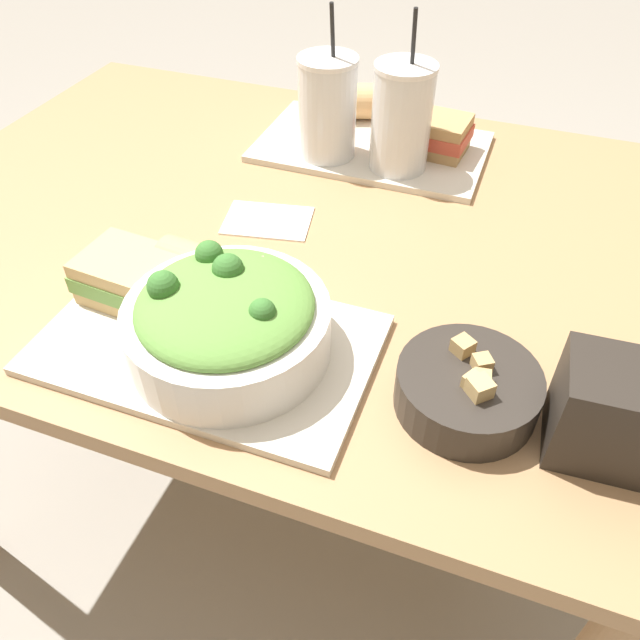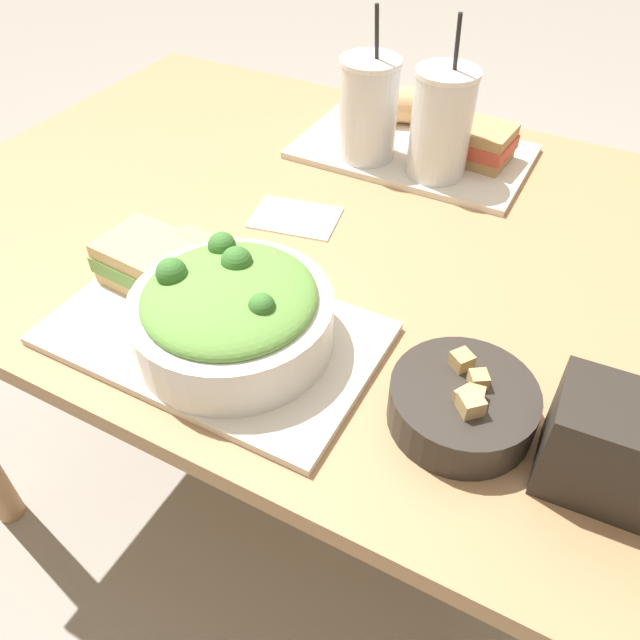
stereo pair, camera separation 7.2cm
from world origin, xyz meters
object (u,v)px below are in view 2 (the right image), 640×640
at_px(baguette_far, 393,104).
at_px(sandwich_far, 469,140).
at_px(chip_bag, 623,450).
at_px(baguette_near, 220,262).
at_px(drink_cup_dark, 368,112).
at_px(sandwich_near, 155,263).
at_px(salad_bowl, 231,311).
at_px(napkin_folded, 295,218).
at_px(drink_cup_red, 441,127).
at_px(soup_bowl, 462,403).

bearing_deg(baguette_far, sandwich_far, -130.79).
bearing_deg(chip_bag, baguette_near, 168.58).
height_order(baguette_far, drink_cup_dark, drink_cup_dark).
xyz_separation_m(sandwich_near, baguette_far, (0.09, 0.62, 0.00)).
height_order(salad_bowl, baguette_near, salad_bowl).
relative_size(baguette_near, drink_cup_dark, 0.49).
bearing_deg(chip_bag, napkin_folded, 149.27).
bearing_deg(baguette_near, salad_bowl, -132.63).
relative_size(salad_bowl, baguette_far, 2.00).
relative_size(baguette_near, chip_bag, 0.86).
relative_size(drink_cup_red, napkin_folded, 1.74).
height_order(sandwich_far, chip_bag, chip_bag).
bearing_deg(baguette_far, drink_cup_dark, 166.75).
xyz_separation_m(drink_cup_red, napkin_folded, (-0.15, -0.23, -0.10)).
bearing_deg(salad_bowl, sandwich_near, 163.35).
height_order(sandwich_near, napkin_folded, sandwich_near).
distance_m(baguette_far, drink_cup_dark, 0.16).
xyz_separation_m(sandwich_near, napkin_folded, (0.08, 0.24, -0.04)).
height_order(soup_bowl, baguette_far, baguette_far).
distance_m(baguette_near, baguette_far, 0.58).
height_order(baguette_far, drink_cup_red, drink_cup_red).
distance_m(salad_bowl, napkin_folded, 0.31).
distance_m(drink_cup_red, chip_bag, 0.63).
xyz_separation_m(baguette_near, sandwich_far, (0.19, 0.51, -0.00)).
xyz_separation_m(baguette_far, drink_cup_dark, (0.01, -0.15, 0.05)).
xyz_separation_m(baguette_near, baguette_far, (0.01, 0.58, 0.00)).
bearing_deg(baguette_near, chip_bag, -92.58).
xyz_separation_m(drink_cup_dark, napkin_folded, (-0.02, -0.23, -0.09)).
height_order(baguette_near, baguette_far, same).
relative_size(sandwich_near, baguette_far, 1.25).
distance_m(sandwich_far, chip_bag, 0.68).
distance_m(baguette_far, napkin_folded, 0.38).
bearing_deg(baguette_far, salad_bowl, 167.34).
bearing_deg(chip_bag, baguette_far, 125.50).
xyz_separation_m(chip_bag, napkin_folded, (-0.53, 0.28, -0.06)).
height_order(drink_cup_red, napkin_folded, drink_cup_red).
relative_size(drink_cup_red, chip_bag, 1.77).
xyz_separation_m(salad_bowl, baguette_far, (-0.07, 0.67, -0.02)).
bearing_deg(baguette_near, sandwich_far, -14.71).
bearing_deg(sandwich_far, baguette_near, -105.18).
relative_size(soup_bowl, napkin_folded, 1.07).
height_order(sandwich_far, napkin_folded, sandwich_far).
distance_m(soup_bowl, napkin_folded, 0.46).
distance_m(sandwich_near, napkin_folded, 0.26).
xyz_separation_m(salad_bowl, chip_bag, (0.45, 0.01, -0.00)).
relative_size(sandwich_far, drink_cup_dark, 0.62).
distance_m(drink_cup_red, napkin_folded, 0.29).
distance_m(drink_cup_dark, drink_cup_red, 0.13).
bearing_deg(drink_cup_red, napkin_folded, -124.49).
xyz_separation_m(baguette_near, drink_cup_dark, (0.02, 0.43, 0.05)).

